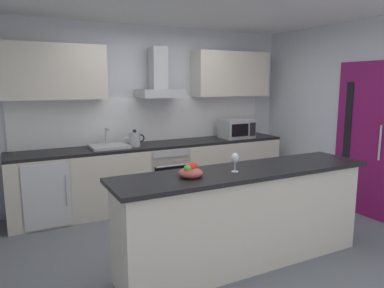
{
  "coord_description": "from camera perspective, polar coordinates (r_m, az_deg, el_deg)",
  "views": [
    {
      "loc": [
        -1.95,
        -3.35,
        1.77
      ],
      "look_at": [
        0.02,
        0.44,
        1.05
      ],
      "focal_mm": 33.91,
      "sensor_mm": 36.0,
      "label": 1
    }
  ],
  "objects": [
    {
      "name": "sink",
      "position": [
        5.03,
        -12.91,
        -0.29
      ],
      "size": [
        0.5,
        0.4,
        0.26
      ],
      "color": "silver",
      "rests_on": "counter_back"
    },
    {
      "name": "kettle",
      "position": [
        5.08,
        -8.99,
        0.8
      ],
      "size": [
        0.29,
        0.15,
        0.24
      ],
      "color": "#B7BABC",
      "rests_on": "counter_back"
    },
    {
      "name": "upper_cabinets",
      "position": [
        5.34,
        -6.17,
        11.03
      ],
      "size": [
        3.99,
        0.32,
        0.7
      ],
      "color": "beige"
    },
    {
      "name": "side_door",
      "position": [
        5.35,
        25.3,
        0.67
      ],
      "size": [
        0.08,
        0.85,
        2.05
      ],
      "color": "#7A1456",
      "rests_on": "ground"
    },
    {
      "name": "counter_island",
      "position": [
        3.65,
        8.29,
        -11.2
      ],
      "size": [
        2.63,
        0.64,
        0.96
      ],
      "color": "beige",
      "rests_on": "ground"
    },
    {
      "name": "backsplash_tile",
      "position": [
        5.52,
        -6.64,
        3.9
      ],
      "size": [
        3.9,
        0.02,
        0.66
      ],
      "primitive_type": "cube",
      "color": "white"
    },
    {
      "name": "wall_back",
      "position": [
        5.58,
        -6.92,
        4.68
      ],
      "size": [
        5.59,
        0.12,
        2.6
      ],
      "primitive_type": "cube",
      "color": "silver",
      "rests_on": "ground"
    },
    {
      "name": "wine_glass",
      "position": [
        3.37,
        6.78,
        -2.33
      ],
      "size": [
        0.08,
        0.08,
        0.18
      ],
      "color": "silver",
      "rests_on": "counter_island"
    },
    {
      "name": "refrigerator",
      "position": [
        4.99,
        -22.15,
        -6.78
      ],
      "size": [
        0.58,
        0.6,
        0.85
      ],
      "color": "white",
      "rests_on": "ground"
    },
    {
      "name": "wall_right",
      "position": [
        5.48,
        24.6,
        3.79
      ],
      "size": [
        0.12,
        4.59,
        2.6
      ],
      "primitive_type": "cube",
      "color": "silver",
      "rests_on": "ground"
    },
    {
      "name": "fruit_bowl",
      "position": [
        3.18,
        -0.22,
        -4.39
      ],
      "size": [
        0.22,
        0.22,
        0.13
      ],
      "color": "#B24C47",
      "rests_on": "counter_island"
    },
    {
      "name": "oven",
      "position": [
        5.37,
        -4.46,
        -4.57
      ],
      "size": [
        0.6,
        0.62,
        0.8
      ],
      "color": "slate",
      "rests_on": "ground"
    },
    {
      "name": "ground",
      "position": [
        4.27,
        2.59,
        -15.1
      ],
      "size": [
        5.59,
        4.59,
        0.02
      ],
      "primitive_type": "cube",
      "color": "slate"
    },
    {
      "name": "counter_back",
      "position": [
        5.37,
        -5.3,
        -4.69
      ],
      "size": [
        4.04,
        0.6,
        0.9
      ],
      "color": "beige",
      "rests_on": "ground"
    },
    {
      "name": "range_hood",
      "position": [
        5.33,
        -5.2,
        9.73
      ],
      "size": [
        0.62,
        0.45,
        0.72
      ],
      "color": "#B7BABC"
    },
    {
      "name": "microwave",
      "position": [
        5.84,
        7.02,
        2.43
      ],
      "size": [
        0.5,
        0.38,
        0.3
      ],
      "color": "#B7BABC",
      "rests_on": "counter_back"
    }
  ]
}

